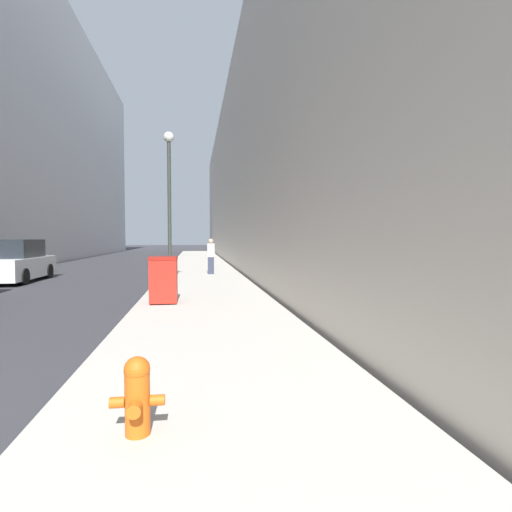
{
  "coord_description": "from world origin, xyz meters",
  "views": [
    {
      "loc": [
        4.99,
        -2.31,
        1.79
      ],
      "look_at": [
        8.33,
        19.43,
        0.78
      ],
      "focal_mm": 28.0,
      "sensor_mm": 36.0,
      "label": 1
    }
  ],
  "objects": [
    {
      "name": "fire_hydrant",
      "position": [
        4.51,
        1.05,
        0.49
      ],
      "size": [
        0.45,
        0.33,
        0.66
      ],
      "color": "#D15614",
      "rests_on": "sidewalk_right"
    },
    {
      "name": "building_right_stone",
      "position": [
        13.17,
        26.0,
        6.12
      ],
      "size": [
        12.0,
        60.0,
        12.24
      ],
      "color": "beige",
      "rests_on": "ground"
    },
    {
      "name": "lamppost",
      "position": [
        4.12,
        12.08,
        3.3
      ],
      "size": [
        0.36,
        0.36,
        5.34
      ],
      "color": "#2D332D",
      "rests_on": "sidewalk_right"
    },
    {
      "name": "trash_bin",
      "position": [
        4.21,
        7.89,
        0.75
      ],
      "size": [
        0.68,
        0.67,
        1.17
      ],
      "color": "red",
      "rests_on": "sidewalk_right"
    },
    {
      "name": "sidewalk_right",
      "position": [
        5.3,
        18.0,
        0.07
      ],
      "size": [
        3.54,
        60.0,
        0.15
      ],
      "color": "#B7B2A8",
      "rests_on": "ground"
    },
    {
      "name": "parked_sedan_near",
      "position": [
        -2.21,
        15.16,
        0.78
      ],
      "size": [
        1.81,
        4.31,
        1.72
      ],
      "color": "silver",
      "rests_on": "ground"
    },
    {
      "name": "pedestrian_on_sidewalk",
      "position": [
        5.71,
        15.84,
        0.95
      ],
      "size": [
        0.32,
        0.21,
        1.6
      ],
      "color": "#2D3347",
      "rests_on": "sidewalk_right"
    }
  ]
}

